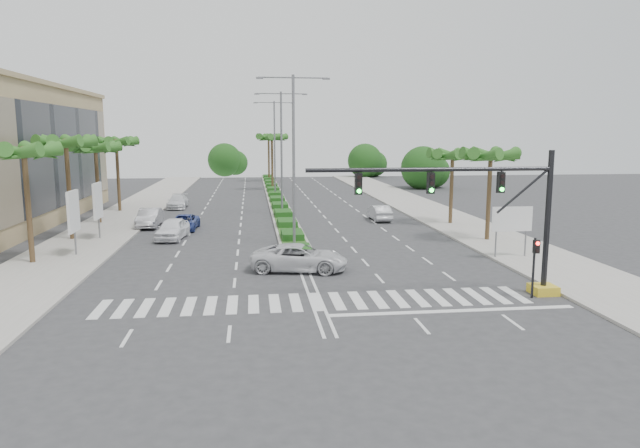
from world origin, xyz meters
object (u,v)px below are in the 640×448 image
at_px(car_parked_c, 184,222).
at_px(car_right, 379,213).
at_px(car_parked_b, 149,218).
at_px(car_parked_d, 178,202).
at_px(car_crossing, 300,258).
at_px(car_parked_a, 173,229).

height_order(car_parked_c, car_right, car_right).
height_order(car_parked_b, car_parked_c, car_parked_b).
xyz_separation_m(car_parked_b, car_parked_d, (0.85, 12.61, -0.09)).
height_order(car_crossing, car_right, car_crossing).
distance_m(car_parked_b, car_parked_c, 3.76).
relative_size(car_crossing, car_right, 1.30).
distance_m(car_parked_b, car_crossing, 20.94).
bearing_deg(car_crossing, car_parked_c, 40.49).
distance_m(car_parked_c, car_crossing, 17.57).
xyz_separation_m(car_parked_d, car_crossing, (10.69, -30.08, 0.08)).
xyz_separation_m(car_parked_b, car_crossing, (11.54, -17.47, -0.01)).
height_order(car_parked_a, car_parked_c, car_parked_a).
relative_size(car_parked_a, car_parked_d, 0.96).
xyz_separation_m(car_parked_a, car_parked_d, (-1.91, 18.80, -0.09)).
bearing_deg(car_parked_d, car_parked_c, -80.88).
xyz_separation_m(car_parked_d, car_right, (19.74, -11.30, 0.01)).
height_order(car_parked_c, car_parked_d, car_parked_d).
bearing_deg(car_parked_c, car_right, 14.11).
bearing_deg(car_parked_c, car_parked_a, -92.18).
bearing_deg(car_crossing, car_parked_b, 45.44).
height_order(car_parked_d, car_crossing, car_crossing).
xyz_separation_m(car_parked_c, car_crossing, (8.38, -15.44, 0.15)).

